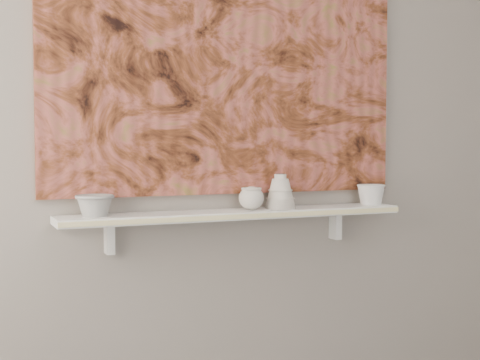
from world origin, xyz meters
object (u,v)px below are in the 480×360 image
shelf (237,214)px  bell_vessel (280,191)px  bowl_grey (95,205)px  painting (229,56)px  bowl_white (371,194)px  cup_cream (251,198)px

shelf → bell_vessel: 0.21m
shelf → bowl_grey: size_ratio=9.99×
painting → bowl_white: size_ratio=12.43×
painting → cup_cream: (0.06, -0.08, -0.56)m
shelf → painting: painting is taller
painting → bell_vessel: (0.19, -0.08, -0.54)m
shelf → cup_cream: cup_cream is taller
bowl_white → cup_cream: bearing=180.0°
shelf → cup_cream: bearing=0.0°
bell_vessel → bowl_white: bearing=0.0°
shelf → cup_cream: 0.09m
painting → bowl_white: 0.85m
bowl_white → shelf: bearing=180.0°
shelf → painting: size_ratio=0.93×
cup_cream → shelf: bearing=180.0°
shelf → cup_cream: (0.06, 0.00, 0.06)m
painting → bell_vessel: 0.58m
bell_vessel → bowl_grey: bearing=180.0°
painting → bowl_grey: 0.80m
shelf → bowl_white: (0.63, 0.00, 0.06)m
shelf → bowl_white: bowl_white is taller
shelf → painting: 0.63m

